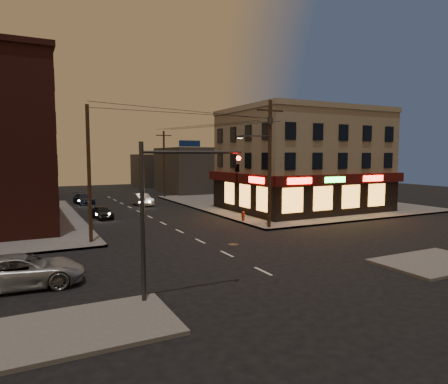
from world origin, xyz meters
TOP-DOWN VIEW (x-y plane):
  - ground at (0.00, 0.00)m, footprint 120.00×120.00m
  - sidewalk_ne at (18.00, 19.00)m, footprint 24.00×28.00m
  - pizza_building at (15.93, 13.43)m, footprint 15.85×12.85m
  - bg_building_ne_a at (14.00, 38.00)m, footprint 10.00×12.00m
  - bg_building_nw at (-13.00, 42.00)m, footprint 9.00×10.00m
  - bg_building_ne_b at (12.00, 52.00)m, footprint 8.00×8.00m
  - utility_pole_main at (6.68, 5.80)m, footprint 4.20×0.44m
  - utility_pole_far at (6.80, 32.00)m, footprint 0.26×0.26m
  - utility_pole_west at (-6.80, 6.50)m, footprint 0.24×0.24m
  - traffic_signal at (-5.57, -5.60)m, footprint 4.49×0.32m
  - suv_cross at (-10.92, -1.22)m, footprint 5.49×2.81m
  - sedan_near at (-4.23, 17.09)m, footprint 1.85×3.64m
  - sedan_mid at (1.65, 24.89)m, footprint 1.99×4.42m
  - sedan_far at (-4.20, 29.46)m, footprint 2.33×4.57m
  - fire_hydrant at (6.40, 9.29)m, footprint 0.38×0.38m

SIDE VIEW (x-z plane):
  - ground at x=0.00m, z-range 0.00..0.00m
  - sidewalk_ne at x=18.00m, z-range 0.00..0.15m
  - sedan_near at x=-4.23m, z-range 0.00..1.19m
  - fire_hydrant at x=6.40m, z-range 0.19..1.03m
  - sedan_far at x=-4.20m, z-range 0.00..1.27m
  - sedan_mid at x=1.65m, z-range 0.00..1.41m
  - suv_cross at x=-10.92m, z-range 0.00..1.48m
  - bg_building_ne_b at x=12.00m, z-range 0.00..6.00m
  - bg_building_ne_a at x=14.00m, z-range 0.00..7.00m
  - bg_building_nw at x=-13.00m, z-range 0.00..8.00m
  - traffic_signal at x=-5.57m, z-range 0.92..7.39m
  - utility_pole_far at x=6.80m, z-range 0.15..9.15m
  - utility_pole_west at x=-6.80m, z-range 0.15..9.15m
  - pizza_building at x=15.93m, z-range 0.10..10.60m
  - utility_pole_main at x=6.68m, z-range 0.76..10.76m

